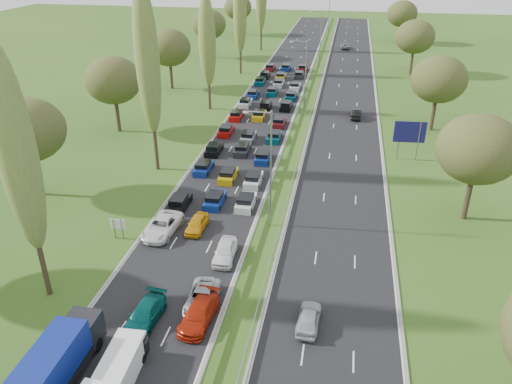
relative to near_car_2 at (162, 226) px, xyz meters
The scene contains 22 objects.
ground 41.69m from the near_car_2, 75.95° to the left, with size 260.00×260.00×0.00m, color #30531A.
near_carriageway 43.07m from the near_car_2, 85.51° to the left, with size 10.50×215.00×0.04m, color black.
far_carriageway 46.14m from the near_car_2, 68.55° to the left, with size 10.50×215.00×0.04m, color black.
central_reservation 44.11m from the near_car_2, 76.73° to the left, with size 2.36×215.00×0.32m.
lamp_columns 40.08m from the near_car_2, 75.25° to the left, with size 0.18×140.18×12.00m.
poplar_row 31.41m from the near_car_2, 101.61° to the left, with size 2.80×127.80×22.44m.
woodland_left 29.11m from the near_car_2, 125.38° to the left, with size 8.00×166.00×11.10m.
woodland_right 40.73m from the near_car_2, 42.46° to the left, with size 8.00×153.00×11.10m.
traffic_queue_fill 37.90m from the near_car_2, 84.90° to the left, with size 9.12×67.75×0.80m.
near_car_2 is the anchor object (origin of this frame).
near_car_7 12.82m from the near_car_2, 75.90° to the right, with size 2.01×4.94×1.43m, color #044A48.
near_car_8 3.38m from the near_car_2, 20.79° to the left, with size 1.62×4.02×1.37m, color orange.
near_car_10 11.84m from the near_car_2, 54.92° to the right, with size 2.29×4.96×1.38m, color #A8ABB2.
near_car_11 13.57m from the near_car_2, 58.43° to the right, with size 2.06×5.06×1.47m, color #A41F0A.
near_car_12 7.71m from the near_car_2, 23.83° to the right, with size 1.80×4.47×1.52m, color white.
far_car_0 18.52m from the near_car_2, 34.54° to the right, with size 1.65×4.09×1.39m, color #A4A9AD.
far_car_1 43.15m from the near_car_2, 64.68° to the left, with size 1.55×4.43×1.46m, color black.
far_car_2 96.40m from the near_car_2, 80.88° to the left, with size 2.29×4.96×1.38m, color slate.
blue_lorry 18.63m from the near_car_2, 90.19° to the right, with size 2.26×8.15×3.44m.
white_van_rear 17.91m from the near_car_2, 78.35° to the right, with size 1.96×5.00×2.01m.
info_sign 4.18m from the near_car_2, 155.90° to the right, with size 1.50×0.16×2.10m.
direction_sign 34.19m from the near_car_2, 42.76° to the left, with size 4.00×0.37×5.20m.
Camera 1 is at (10.97, 0.12, 25.96)m, focal length 35.00 mm.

